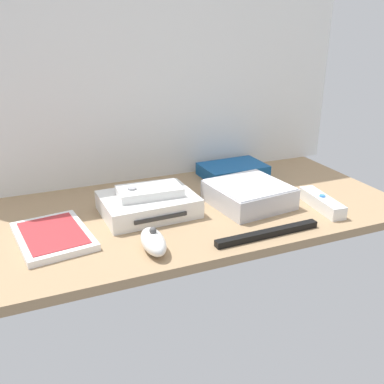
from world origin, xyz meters
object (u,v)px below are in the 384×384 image
Objects in this scene: sensor_bar at (268,233)px; game_console at (148,204)px; remote_wand at (322,202)px; mini_computer at (249,194)px; network_router at (233,170)px; remote_nunchuk at (153,241)px; game_case at (53,236)px; remote_classic_pad at (149,191)px.

game_console is at bearing 131.41° from sensor_bar.
remote_wand is 0.63× the size of sensor_bar.
mini_computer is (23.93, -4.50, 0.44)cm from game_console.
network_router is 47.48cm from remote_nunchuk.
network_router is at bearing 45.88° from remote_nunchuk.
game_case is 23.25cm from remote_classic_pad.
mini_computer is at bearing -7.39° from game_case.
remote_wand reaches higher than sensor_bar.
remote_classic_pad is (22.25, 4.89, 4.65)cm from game_case.
game_case is 55.73cm from network_router.
remote_wand is 1.02× the size of remote_classic_pad.
remote_wand is at bearing 7.77° from remote_nunchuk.
game_console is 1.04× the size of game_case.
remote_classic_pad reaches higher than network_router.
game_console is 1.46× the size of remote_classic_pad.
game_console reaches higher than game_case.
remote_wand is (14.80, -8.81, -1.13)cm from mini_computer.
network_router is 37.69cm from sensor_bar.
remote_wand is (38.73, -13.31, -0.69)cm from game_console.
mini_computer is at bearing -8.24° from remote_classic_pad.
game_console is 24.36cm from mini_computer.
sensor_bar is (19.26, -20.79, -1.50)cm from game_console.
remote_nunchuk is 23.94cm from sensor_bar.
game_console is at bearing 4.75° from game_case.
remote_nunchuk reaches higher than sensor_bar.
remote_classic_pad is at bearing 130.86° from sensor_bar.
network_router is 29.90cm from remote_wand.
mini_computer is 20.75cm from network_router.
remote_classic_pad is at bearing 77.04° from remote_nunchuk.
remote_classic_pad is at bearing 4.51° from game_case.
mini_computer is at bearing -108.95° from network_router.
remote_wand is 43.32cm from remote_nunchuk.
mini_computer is 1.85× the size of remote_nunchuk.
remote_nunchuk is (-43.12, -4.05, 0.53)cm from remote_wand.
mini_computer is 1.03× the size of network_router.
remote_nunchuk is at bearing -43.37° from game_case.
remote_classic_pad is (0.37, -0.01, 3.21)cm from game_console.
game_console is 0.90× the size of sensor_bar.
remote_classic_pad is at bearing -154.47° from network_router.
remote_wand is at bearing -74.89° from network_router.
game_console is at bearing 166.69° from remote_wand.
remote_classic_pad is 0.61× the size of sensor_bar.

